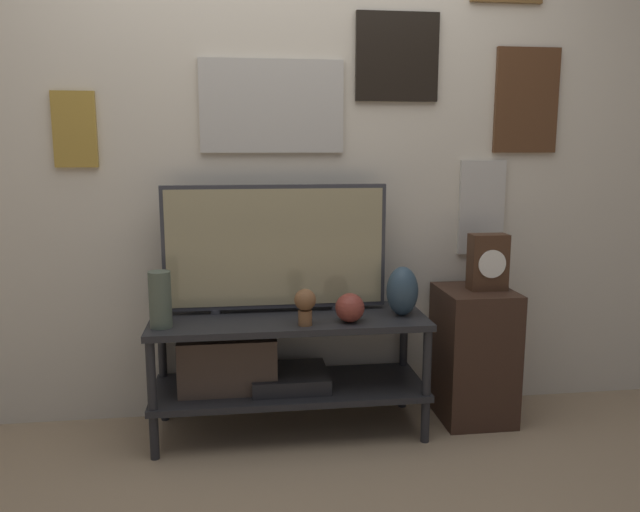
{
  "coord_description": "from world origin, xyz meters",
  "views": [
    {
      "loc": [
        -0.23,
        -2.53,
        1.35
      ],
      "look_at": [
        0.15,
        0.27,
        0.85
      ],
      "focal_mm": 35.0,
      "sensor_mm": 36.0,
      "label": 1
    }
  ],
  "objects_px": {
    "vase_round_glass": "(350,308)",
    "vase_urn_stoneware": "(402,291)",
    "vase_tall_ceramic": "(160,300)",
    "mantel_clock": "(488,262)",
    "decorative_bust": "(305,304)",
    "television": "(276,247)"
  },
  "relations": [
    {
      "from": "vase_tall_ceramic",
      "to": "television",
      "type": "bearing_deg",
      "value": 20.75
    },
    {
      "from": "decorative_bust",
      "to": "mantel_clock",
      "type": "bearing_deg",
      "value": 10.75
    },
    {
      "from": "vase_round_glass",
      "to": "mantel_clock",
      "type": "bearing_deg",
      "value": 11.93
    },
    {
      "from": "vase_round_glass",
      "to": "vase_urn_stoneware",
      "type": "relative_size",
      "value": 0.57
    },
    {
      "from": "vase_tall_ceramic",
      "to": "decorative_bust",
      "type": "bearing_deg",
      "value": -4.61
    },
    {
      "from": "vase_tall_ceramic",
      "to": "vase_urn_stoneware",
      "type": "height_order",
      "value": "vase_tall_ceramic"
    },
    {
      "from": "television",
      "to": "decorative_bust",
      "type": "relative_size",
      "value": 6.4
    },
    {
      "from": "vase_round_glass",
      "to": "vase_urn_stoneware",
      "type": "distance_m",
      "value": 0.28
    },
    {
      "from": "vase_tall_ceramic",
      "to": "vase_round_glass",
      "type": "relative_size",
      "value": 1.88
    },
    {
      "from": "television",
      "to": "vase_tall_ceramic",
      "type": "xyz_separation_m",
      "value": [
        -0.52,
        -0.2,
        -0.19
      ]
    },
    {
      "from": "television",
      "to": "mantel_clock",
      "type": "xyz_separation_m",
      "value": [
        1.02,
        -0.07,
        -0.08
      ]
    },
    {
      "from": "television",
      "to": "vase_urn_stoneware",
      "type": "height_order",
      "value": "television"
    },
    {
      "from": "vase_tall_ceramic",
      "to": "decorative_bust",
      "type": "distance_m",
      "value": 0.63
    },
    {
      "from": "vase_tall_ceramic",
      "to": "mantel_clock",
      "type": "bearing_deg",
      "value": 4.53
    },
    {
      "from": "vase_round_glass",
      "to": "decorative_bust",
      "type": "relative_size",
      "value": 0.81
    },
    {
      "from": "vase_urn_stoneware",
      "to": "mantel_clock",
      "type": "distance_m",
      "value": 0.46
    },
    {
      "from": "vase_tall_ceramic",
      "to": "vase_round_glass",
      "type": "xyz_separation_m",
      "value": [
        0.83,
        -0.03,
        -0.06
      ]
    },
    {
      "from": "television",
      "to": "vase_tall_ceramic",
      "type": "relative_size",
      "value": 4.21
    },
    {
      "from": "television",
      "to": "decorative_bust",
      "type": "xyz_separation_m",
      "value": [
        0.11,
        -0.25,
        -0.21
      ]
    },
    {
      "from": "vase_tall_ceramic",
      "to": "decorative_bust",
      "type": "xyz_separation_m",
      "value": [
        0.63,
        -0.05,
        -0.03
      ]
    },
    {
      "from": "television",
      "to": "vase_tall_ceramic",
      "type": "bearing_deg",
      "value": -159.25
    },
    {
      "from": "television",
      "to": "vase_round_glass",
      "type": "height_order",
      "value": "television"
    }
  ]
}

